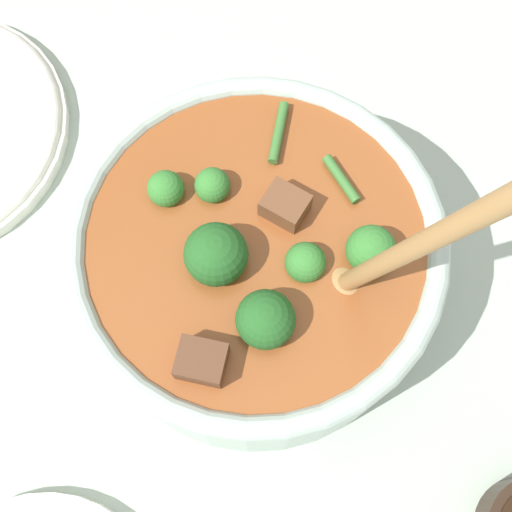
% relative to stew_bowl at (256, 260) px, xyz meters
% --- Properties ---
extents(ground_plane, '(4.00, 4.00, 0.00)m').
position_rel_stew_bowl_xyz_m(ground_plane, '(0.00, -0.00, -0.06)').
color(ground_plane, '#ADBCAD').
extents(stew_bowl, '(0.26, 0.26, 0.31)m').
position_rel_stew_bowl_xyz_m(stew_bowl, '(0.00, 0.00, 0.00)').
color(stew_bowl, '#B2C6BC').
rests_on(stew_bowl, ground_plane).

